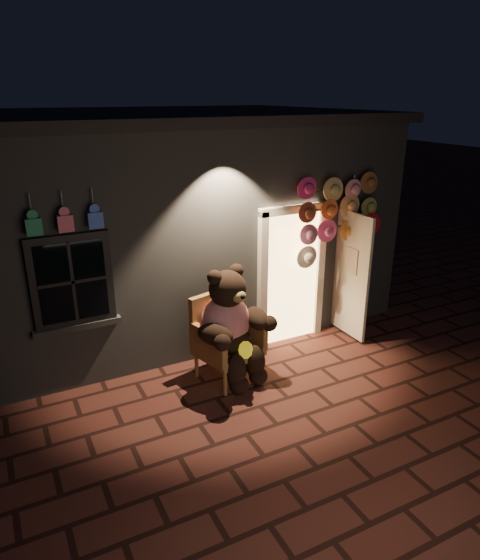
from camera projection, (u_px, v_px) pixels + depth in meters
ground at (260, 406)px, 6.36m from camera, size 60.00×60.00×0.00m
shop_building at (155, 211)px, 9.07m from camera, size 7.30×5.95×3.51m
wicker_armchair at (224, 337)px, 6.88m from camera, size 0.96×0.91×1.18m
teddy_bear at (230, 326)px, 6.69m from camera, size 1.14×1.02×1.62m
hat_rack at (338, 214)px, 7.58m from camera, size 1.46×0.22×2.58m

